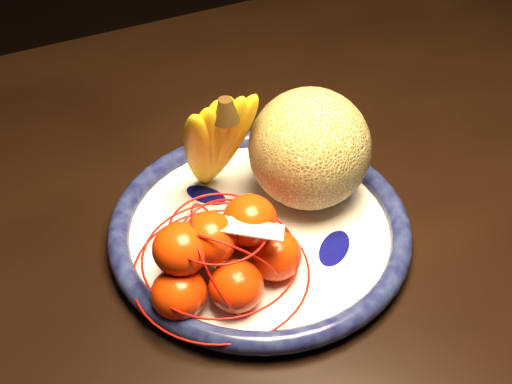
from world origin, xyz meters
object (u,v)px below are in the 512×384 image
cantaloupe (310,149)px  banana_bunch (213,139)px  fruit_bowl (260,229)px  dining_table (252,220)px  mandarin_bag (221,253)px

cantaloupe → banana_bunch: banana_bunch is taller
cantaloupe → fruit_bowl: bearing=-163.1°
dining_table → mandarin_bag: (-0.13, -0.15, 0.14)m
mandarin_bag → dining_table: bearing=51.0°
cantaloupe → banana_bunch: 0.12m
dining_table → mandarin_bag: mandarin_bag is taller
dining_table → banana_bunch: size_ratio=8.60×
fruit_bowl → cantaloupe: cantaloupe is taller
dining_table → banana_bunch: (-0.07, -0.02, 0.19)m
mandarin_bag → banana_bunch: bearing=65.7°
fruit_bowl → mandarin_bag: (-0.08, -0.05, 0.04)m
dining_table → fruit_bowl: fruit_bowl is taller
cantaloupe → banana_bunch: bearing=152.5°
dining_table → cantaloupe: size_ratio=10.57×
dining_table → banana_bunch: 0.21m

